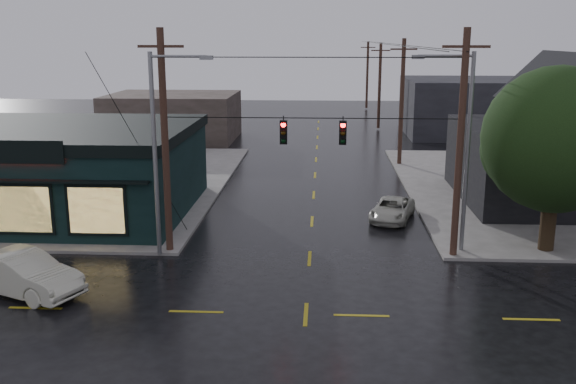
# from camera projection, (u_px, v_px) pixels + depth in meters

# --- Properties ---
(ground_plane) EXTENTS (160.00, 160.00, 0.00)m
(ground_plane) POSITION_uv_depth(u_px,v_px,m) (306.00, 314.00, 23.14)
(ground_plane) COLOR black
(sidewalk_nw) EXTENTS (28.00, 28.00, 0.15)m
(sidewalk_nw) POSITION_uv_depth(u_px,v_px,m) (20.00, 183.00, 43.59)
(sidewalk_nw) COLOR slate
(sidewalk_nw) RESTS_ON ground
(pizza_shop) EXTENTS (16.30, 12.34, 4.90)m
(pizza_shop) POSITION_uv_depth(u_px,v_px,m) (45.00, 169.00, 35.89)
(pizza_shop) COLOR black
(pizza_shop) RESTS_ON ground
(ne_building) EXTENTS (12.60, 11.60, 8.75)m
(ne_building) POSITION_uv_depth(u_px,v_px,m) (568.00, 129.00, 37.78)
(ne_building) COLOR black
(ne_building) RESTS_ON ground
(corner_tree) EXTENTS (6.58, 6.58, 8.44)m
(corner_tree) POSITION_uv_depth(u_px,v_px,m) (556.00, 140.00, 28.55)
(corner_tree) COLOR black
(corner_tree) RESTS_ON ground
(utility_pole_nw) EXTENTS (2.00, 0.32, 10.15)m
(utility_pole_nw) POSITION_uv_depth(u_px,v_px,m) (170.00, 252.00, 29.79)
(utility_pole_nw) COLOR #331F16
(utility_pole_nw) RESTS_ON ground
(utility_pole_ne) EXTENTS (2.00, 0.32, 10.15)m
(utility_pole_ne) POSITION_uv_depth(u_px,v_px,m) (453.00, 257.00, 29.10)
(utility_pole_ne) COLOR #331F16
(utility_pole_ne) RESTS_ON ground
(utility_pole_far_a) EXTENTS (2.00, 0.32, 9.65)m
(utility_pole_far_a) POSITION_uv_depth(u_px,v_px,m) (399.00, 165.00, 49.96)
(utility_pole_far_a) COLOR #331F16
(utility_pole_far_a) RESTS_ON ground
(utility_pole_far_b) EXTENTS (2.00, 0.32, 9.15)m
(utility_pole_far_b) POSITION_uv_depth(u_px,v_px,m) (378.00, 129.00, 69.37)
(utility_pole_far_b) COLOR #331F16
(utility_pole_far_b) RESTS_ON ground
(utility_pole_far_c) EXTENTS (2.00, 0.32, 9.15)m
(utility_pole_far_c) POSITION_uv_depth(u_px,v_px,m) (366.00, 109.00, 88.77)
(utility_pole_far_c) COLOR #331F16
(utility_pole_far_c) RESTS_ON ground
(span_signal_assembly) EXTENTS (13.00, 0.48, 1.23)m
(span_signal_assembly) POSITION_uv_depth(u_px,v_px,m) (313.00, 132.00, 28.10)
(span_signal_assembly) COLOR black
(span_signal_assembly) RESTS_ON ground
(streetlight_nw) EXTENTS (5.40, 0.30, 9.15)m
(streetlight_nw) POSITION_uv_depth(u_px,v_px,m) (160.00, 257.00, 29.13)
(streetlight_nw) COLOR gray
(streetlight_nw) RESTS_ON ground
(streetlight_ne) EXTENTS (5.40, 0.30, 9.15)m
(streetlight_ne) POSITION_uv_depth(u_px,v_px,m) (461.00, 253.00, 29.75)
(streetlight_ne) COLOR gray
(streetlight_ne) RESTS_ON ground
(bg_building_west) EXTENTS (12.00, 10.00, 4.40)m
(bg_building_west) POSITION_uv_depth(u_px,v_px,m) (173.00, 117.00, 62.18)
(bg_building_west) COLOR #342C25
(bg_building_west) RESTS_ON ground
(bg_building_east) EXTENTS (14.00, 12.00, 5.60)m
(bg_building_east) POSITION_uv_depth(u_px,v_px,m) (475.00, 107.00, 65.29)
(bg_building_east) COLOR black
(bg_building_east) RESTS_ON ground
(sedan_cream) EXTENTS (5.37, 3.68, 1.68)m
(sedan_cream) POSITION_uv_depth(u_px,v_px,m) (22.00, 274.00, 24.78)
(sedan_cream) COLOR beige
(sedan_cream) RESTS_ON ground
(suv_silver) EXTENTS (3.07, 4.61, 1.17)m
(suv_silver) POSITION_uv_depth(u_px,v_px,m) (392.00, 209.00, 34.97)
(suv_silver) COLOR #AFAEA1
(suv_silver) RESTS_ON ground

